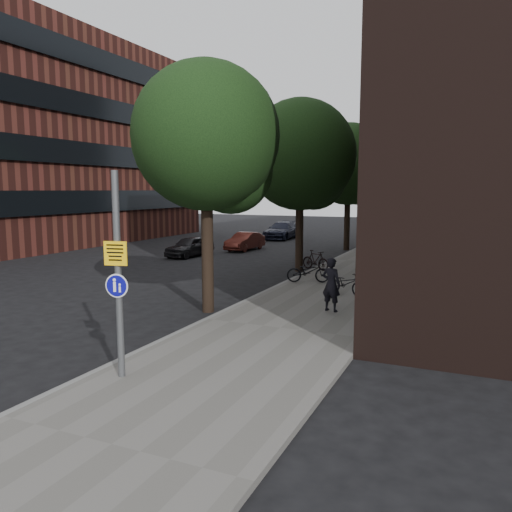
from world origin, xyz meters
The scene contains 15 objects.
ground centered at (0.00, 0.00, 0.00)m, with size 120.00×120.00×0.00m, color black.
sidewalk centered at (0.25, 10.00, 0.06)m, with size 4.50×60.00×0.12m, color #65625E.
curb_edge centered at (-2.00, 10.00, 0.07)m, with size 0.15×60.00×0.13m, color slate.
street_tree_near centered at (-2.53, 4.64, 5.11)m, with size 4.40×4.40×7.50m.
street_tree_mid centered at (-2.53, 13.14, 5.11)m, with size 5.00×5.00×7.80m.
street_tree_far centered at (-2.53, 22.14, 5.11)m, with size 5.00×5.00×7.80m.
signpost centered at (-1.33, -1.16, 2.13)m, with size 0.45×0.13×3.98m.
pedestrian centered at (0.97, 5.65, 0.93)m, with size 0.59×0.39×1.63m, color black.
parked_bike_facade_near centered at (0.80, 8.14, 0.53)m, with size 0.54×1.55×0.81m, color black.
parked_bike_facade_far centered at (2.00, 10.84, 0.62)m, with size 0.47×1.65×0.99m, color black.
parked_bike_curb_near centered at (-1.13, 9.86, 0.56)m, with size 0.58×1.68×0.88m, color black.
parked_bike_curb_far centered at (-1.80, 12.95, 0.57)m, with size 0.42×1.49×0.90m, color black.
parked_car_near centered at (-9.93, 15.36, 0.57)m, with size 1.35×3.34×1.14m, color black.
parked_car_mid centered at (-8.36, 19.32, 0.55)m, with size 1.17×3.36×1.11m, color #582019.
parked_car_far centered at (-8.84, 27.01, 0.65)m, with size 1.83×4.50×1.31m, color black.
Camera 1 is at (4.89, -8.63, 3.73)m, focal length 35.00 mm.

